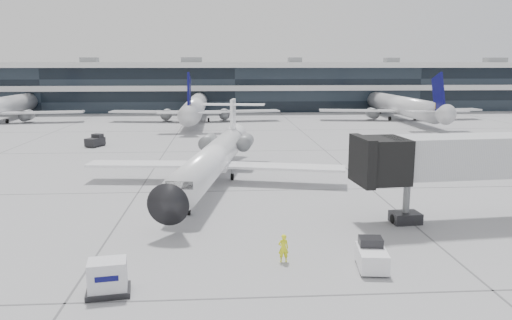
{
  "coord_description": "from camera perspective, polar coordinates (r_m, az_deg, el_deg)",
  "views": [
    {
      "loc": [
        -2.76,
        -41.4,
        10.59
      ],
      "look_at": [
        0.01,
        0.37,
        2.6
      ],
      "focal_mm": 35.0,
      "sensor_mm": 36.0,
      "label": 1
    }
  ],
  "objects": [
    {
      "name": "cargo_uld",
      "position": [
        24.88,
        -16.58,
        -12.78
      ],
      "size": [
        2.21,
        1.78,
        1.64
      ],
      "rotation": [
        0.0,
        0.0,
        0.16
      ],
      "color": "black",
      "rests_on": "ground"
    },
    {
      "name": "traffic_cone",
      "position": [
        49.51,
        -8.97,
        -1.32
      ],
      "size": [
        0.56,
        0.56,
        0.64
      ],
      "rotation": [
        0.0,
        0.0,
        -0.35
      ],
      "color": "red",
      "rests_on": "ground"
    },
    {
      "name": "regional_jet",
      "position": [
        45.41,
        -4.8,
        0.29
      ],
      "size": [
        23.63,
        29.47,
        6.82
      ],
      "rotation": [
        0.0,
        0.0,
        -0.17
      ],
      "color": "white",
      "rests_on": "ground"
    },
    {
      "name": "baggage_tug",
      "position": [
        27.43,
        13.07,
        -10.63
      ],
      "size": [
        1.72,
        2.59,
        1.55
      ],
      "rotation": [
        0.0,
        0.0,
        -0.12
      ],
      "color": "white",
      "rests_on": "ground"
    },
    {
      "name": "ramp_worker",
      "position": [
        27.57,
        3.15,
        -10.02
      ],
      "size": [
        0.62,
        0.44,
        1.59
      ],
      "primitive_type": "imported",
      "rotation": [
        0.0,
        0.0,
        3.25
      ],
      "color": "#F2FC1A",
      "rests_on": "ground"
    },
    {
      "name": "terminal",
      "position": [
        123.56,
        -2.54,
        8.2
      ],
      "size": [
        170.0,
        22.0,
        10.0
      ],
      "primitive_type": "cube",
      "color": "black",
      "rests_on": "ground"
    },
    {
      "name": "far_tug",
      "position": [
        69.22,
        -17.88,
        2.08
      ],
      "size": [
        2.41,
        2.92,
        1.61
      ],
      "rotation": [
        0.0,
        0.0,
        -0.43
      ],
      "color": "black",
      "rests_on": "ground"
    },
    {
      "name": "bg_jet_center",
      "position": [
        97.12,
        -6.89,
        4.47
      ],
      "size": [
        32.0,
        40.0,
        9.6
      ],
      "primitive_type": null,
      "color": "silver",
      "rests_on": "ground"
    },
    {
      "name": "ground",
      "position": [
        42.82,
        0.02,
        -3.51
      ],
      "size": [
        220.0,
        220.0,
        0.0
      ],
      "primitive_type": "plane",
      "color": "gray",
      "rests_on": "ground"
    },
    {
      "name": "bg_jet_right",
      "position": [
        103.02,
        15.99,
        4.49
      ],
      "size": [
        32.0,
        40.0,
        9.6
      ],
      "primitive_type": null,
      "color": "silver",
      "rests_on": "ground"
    },
    {
      "name": "jet_bridge",
      "position": [
        38.21,
        26.4,
        0.42
      ],
      "size": [
        19.01,
        5.25,
        6.1
      ],
      "rotation": [
        0.0,
        0.0,
        0.09
      ],
      "color": "#B3B6B8",
      "rests_on": "ground"
    }
  ]
}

